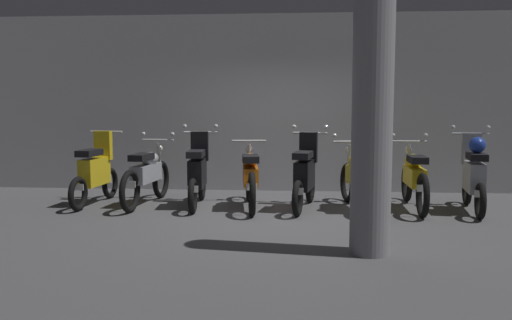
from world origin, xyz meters
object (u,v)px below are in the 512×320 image
at_px(motorbike_slot_1, 147,174).
at_px(motorbike_slot_6, 414,177).
at_px(motorbike_slot_2, 198,173).
at_px(motorbike_slot_5, 360,176).
at_px(motorbike_slot_4, 305,175).
at_px(motorbike_slot_7, 474,174).
at_px(motorbike_slot_0, 96,172).
at_px(support_pillar, 372,103).
at_px(motorbike_slot_3, 250,177).

bearing_deg(motorbike_slot_1, motorbike_slot_6, -0.55).
distance_m(motorbike_slot_2, motorbike_slot_6, 3.38).
bearing_deg(motorbike_slot_5, motorbike_slot_6, 7.97).
xyz_separation_m(motorbike_slot_4, motorbike_slot_7, (2.53, -0.04, 0.04)).
bearing_deg(motorbike_slot_2, motorbike_slot_4, -3.09).
bearing_deg(motorbike_slot_0, motorbike_slot_7, -1.70).
bearing_deg(motorbike_slot_6, motorbike_slot_4, -176.34).
height_order(motorbike_slot_6, support_pillar, support_pillar).
bearing_deg(motorbike_slot_4, motorbike_slot_6, 3.66).
xyz_separation_m(motorbike_slot_1, support_pillar, (3.21, -2.64, 1.14)).
distance_m(motorbike_slot_1, motorbike_slot_6, 4.22).
height_order(motorbike_slot_1, motorbike_slot_4, motorbike_slot_4).
height_order(motorbike_slot_1, motorbike_slot_3, motorbike_slot_1).
relative_size(motorbike_slot_0, motorbike_slot_5, 0.87).
xyz_separation_m(motorbike_slot_1, motorbike_slot_3, (1.68, -0.11, -0.00)).
xyz_separation_m(motorbike_slot_2, motorbike_slot_5, (2.53, -0.10, 0.00)).
xyz_separation_m(motorbike_slot_4, motorbike_slot_5, (0.84, -0.01, 0.00)).
bearing_deg(motorbike_slot_3, motorbike_slot_1, 176.19).
relative_size(motorbike_slot_5, support_pillar, 0.59).
distance_m(motorbike_slot_1, motorbike_slot_5, 3.38).
distance_m(motorbike_slot_2, motorbike_slot_4, 1.70).
height_order(motorbike_slot_4, motorbike_slot_5, motorbike_slot_4).
bearing_deg(motorbike_slot_2, motorbike_slot_1, 176.14).
distance_m(motorbike_slot_1, motorbike_slot_7, 5.07).
distance_m(motorbike_slot_2, motorbike_slot_7, 4.23).
relative_size(motorbike_slot_0, motorbike_slot_1, 0.86).
bearing_deg(motorbike_slot_6, motorbike_slot_1, 179.45).
relative_size(motorbike_slot_4, motorbike_slot_7, 1.00).
bearing_deg(motorbike_slot_6, motorbike_slot_2, -179.73).
height_order(motorbike_slot_0, motorbike_slot_4, motorbike_slot_4).
relative_size(motorbike_slot_2, motorbike_slot_6, 0.86).
xyz_separation_m(motorbike_slot_1, motorbike_slot_6, (4.22, -0.04, 0.00)).
height_order(motorbike_slot_1, motorbike_slot_5, same).
height_order(motorbike_slot_0, motorbike_slot_6, motorbike_slot_0).
height_order(motorbike_slot_3, support_pillar, support_pillar).
height_order(motorbike_slot_1, motorbike_slot_2, motorbike_slot_2).
relative_size(motorbike_slot_0, motorbike_slot_3, 0.86).
height_order(motorbike_slot_3, motorbike_slot_7, motorbike_slot_7).
distance_m(motorbike_slot_1, support_pillar, 4.31).
bearing_deg(motorbike_slot_6, motorbike_slot_7, -9.76).
distance_m(motorbike_slot_6, motorbike_slot_7, 0.86).
distance_m(motorbike_slot_1, motorbike_slot_4, 2.54).
bearing_deg(motorbike_slot_7, support_pillar, -127.15).
distance_m(motorbike_slot_4, support_pillar, 2.81).
height_order(motorbike_slot_5, motorbike_slot_6, same).
xyz_separation_m(motorbike_slot_0, motorbike_slot_7, (5.91, -0.18, 0.04)).
bearing_deg(support_pillar, motorbike_slot_2, 132.53).
height_order(motorbike_slot_0, motorbike_slot_5, motorbike_slot_0).
relative_size(motorbike_slot_7, support_pillar, 0.51).
bearing_deg(motorbike_slot_3, motorbike_slot_0, 177.70).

